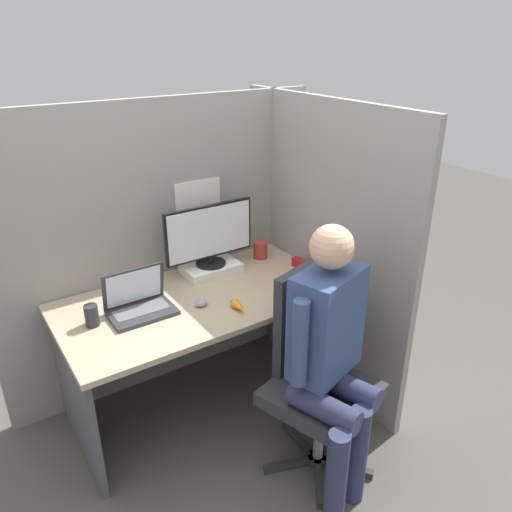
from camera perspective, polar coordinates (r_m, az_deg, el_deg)
The scene contains 14 objects.
ground_plane at distance 2.81m, azimuth -1.91°, elevation -20.71°, with size 12.00×12.00×0.00m, color #514C47.
cubicle_panel_back at distance 2.92m, azimuth -10.30°, elevation 0.87°, with size 1.95×0.05×1.68m.
cubicle_panel_right at distance 2.91m, azimuth 7.28°, elevation 0.97°, with size 0.04×1.41×1.68m.
desk at distance 2.73m, azimuth -6.33°, elevation -7.83°, with size 1.45×0.76×0.71m.
paper_box at distance 2.89m, azimuth -5.16°, elevation -1.39°, with size 0.32×0.20×0.05m.
monitor at distance 2.81m, azimuth -5.35°, elevation 2.51°, with size 0.54×0.17×0.36m.
laptop at distance 2.54m, azimuth -13.15°, elevation -5.41°, with size 0.32×0.21×0.22m.
mouse at distance 2.55m, azimuth -6.30°, elevation -5.33°, with size 0.07×0.05×0.04m.
stapler at distance 2.92m, azimuth 5.39°, elevation -1.07°, with size 0.04×0.16×0.06m.
carrot_toy at distance 2.49m, azimuth -1.90°, elevation -5.85°, with size 0.05×0.12×0.05m.
office_chair at distance 2.48m, azimuth 6.67°, elevation -12.58°, with size 0.58×0.62×0.98m.
person at distance 2.23m, azimuth 8.58°, elevation -10.15°, with size 0.46×0.50×1.28m.
coffee_mug at distance 3.05m, azimuth 0.51°, elevation 0.70°, with size 0.09×0.09×0.10m.
pen_cup at distance 2.49m, azimuth -18.27°, elevation -6.49°, with size 0.06×0.06×0.11m.
Camera 1 is at (-1.02, -1.69, 1.99)m, focal length 35.00 mm.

